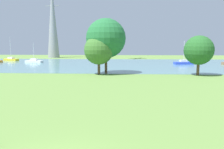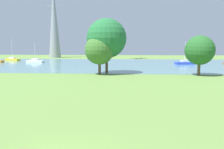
{
  "view_description": "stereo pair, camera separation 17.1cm",
  "coord_description": "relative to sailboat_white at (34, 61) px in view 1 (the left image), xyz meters",
  "views": [
    {
      "loc": [
        2.89,
        -7.6,
        4.76
      ],
      "look_at": [
        1.49,
        15.29,
        1.8
      ],
      "focal_mm": 36.67,
      "sensor_mm": 36.0,
      "label": 1
    },
    {
      "loc": [
        3.06,
        -7.59,
        4.76
      ],
      "look_at": [
        1.49,
        15.29,
        1.8
      ],
      "focal_mm": 36.67,
      "sensor_mm": 36.0,
      "label": 2
    }
  ],
  "objects": [
    {
      "name": "tree_west_far",
      "position": [
        20.62,
        -23.88,
        3.52
      ],
      "size": [
        4.75,
        4.75,
        6.35
      ],
      "color": "brown",
      "rests_on": "ground"
    },
    {
      "name": "ground_plane",
      "position": [
        22.13,
        -31.17,
        -0.45
      ],
      "size": [
        160.0,
        160.0,
        0.0
      ],
      "primitive_type": "plane",
      "color": "olive"
    },
    {
      "name": "sailboat_white",
      "position": [
        0.0,
        0.0,
        0.0
      ],
      "size": [
        4.99,
        2.34,
        5.36
      ],
      "color": "white",
      "rests_on": "water_surface"
    },
    {
      "name": "sailboat_blue",
      "position": [
        39.32,
        -3.11,
        0.0
      ],
      "size": [
        5.01,
        2.51,
        5.73
      ],
      "color": "blue",
      "rests_on": "water_surface"
    },
    {
      "name": "water_surface",
      "position": [
        22.13,
        -3.17,
        -0.44
      ],
      "size": [
        140.0,
        40.0,
        0.02
      ],
      "primitive_type": "cube",
      "color": "slate",
      "rests_on": "ground"
    },
    {
      "name": "tree_east_near",
      "position": [
        36.38,
        -24.16,
        3.51
      ],
      "size": [
        4.6,
        4.6,
        6.26
      ],
      "color": "brown",
      "rests_on": "ground"
    },
    {
      "name": "electricity_pylon",
      "position": [
        -2.61,
        25.43,
        13.51
      ],
      "size": [
        6.4,
        4.4,
        27.89
      ],
      "color": "gray",
      "rests_on": "ground"
    },
    {
      "name": "sailboat_yellow",
      "position": [
        -10.01,
        6.95,
        0.02
      ],
      "size": [
        5.03,
        2.88,
        7.23
      ],
      "color": "yellow",
      "rests_on": "water_surface"
    },
    {
      "name": "tree_east_far",
      "position": [
        21.67,
        -22.56,
        5.42
      ],
      "size": [
        6.6,
        6.6,
        9.17
      ],
      "color": "brown",
      "rests_on": "ground"
    }
  ]
}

